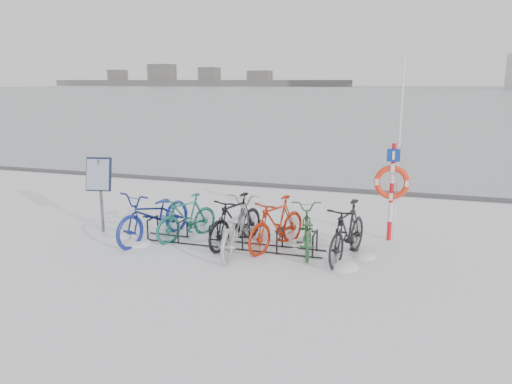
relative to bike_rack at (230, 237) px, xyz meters
The scene contains 15 objects.
ground 0.18m from the bike_rack, ahead, with size 900.00×900.00×0.00m, color white.
ice_sheet 155.00m from the bike_rack, 90.00° to the left, with size 400.00×298.00×0.02m, color #95A1A8.
quay_edge 5.90m from the bike_rack, 90.00° to the left, with size 400.00×0.25×0.10m, color #3F3F42.
bike_rack is the anchor object (origin of this frame).
info_board 3.28m from the bike_rack, behind, with size 0.60×0.32×1.72m.
lifebuoy_station 3.60m from the bike_rack, 22.98° to the left, with size 0.73×0.22×3.82m.
shoreline 287.22m from the bike_rack, 115.14° to the left, with size 180.00×12.00×9.50m.
bike_0 1.74m from the bike_rack, behind, with size 0.77×2.20×1.15m, color navy.
bike_1 1.13m from the bike_rack, 169.43° to the left, with size 0.47×1.66×1.00m, color #195F51.
bike_2 0.40m from the bike_rack, 45.07° to the left, with size 0.52×1.84×1.10m, color black.
bike_3 0.53m from the bike_rack, 49.61° to the right, with size 0.73×2.09×1.10m, color #A0A4A7.
bike_4 1.05m from the bike_rack, ahead, with size 0.52×1.83×1.10m, color #9F210A.
bike_5 1.62m from the bike_rack, ahead, with size 0.63×1.80×0.94m, color #285D2F.
bike_6 2.47m from the bike_rack, ahead, with size 0.54×1.91×1.15m, color black.
snow_drifts 0.39m from the bike_rack, 14.68° to the right, with size 5.58×1.67×0.20m.
Camera 1 is at (3.54, -9.30, 3.38)m, focal length 35.00 mm.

